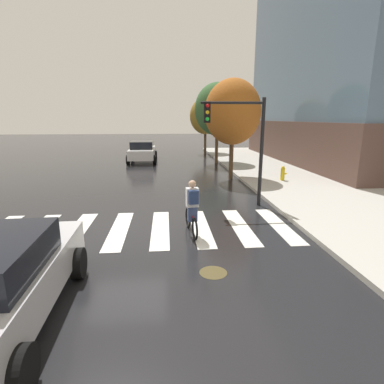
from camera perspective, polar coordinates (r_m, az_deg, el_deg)
name	(u,v)px	position (r m, az deg, el deg)	size (l,w,h in m)	color
ground_plane	(126,230)	(9.86, -12.40, -6.97)	(120.00, 120.00, 0.00)	black
crosswalk_stripes	(140,229)	(9.81, -9.80, -6.92)	(9.62, 3.42, 0.01)	silver
manhole_cover	(213,272)	(7.16, 4.03, -14.94)	(0.64, 0.64, 0.01)	#473D1E
sedan_mid	(142,151)	(24.89, -9.37, 7.65)	(2.26, 4.78, 1.65)	silver
cyclist	(192,208)	(8.97, 0.01, -3.04)	(0.39, 1.71, 1.69)	black
traffic_light_near	(241,134)	(11.88, 9.30, 10.82)	(2.47, 0.28, 4.20)	black
fire_hydrant	(283,173)	(17.09, 16.80, 3.41)	(0.33, 0.22, 0.78)	gold
street_tree_near	(233,112)	(17.46, 7.69, 14.74)	(3.13, 3.13, 5.57)	#4C3823
street_tree_mid	(217,109)	(23.61, 4.81, 15.32)	(3.40, 3.40, 6.05)	#4C3823
street_tree_far	(205,116)	(30.10, 2.56, 14.16)	(3.03, 3.03, 5.38)	#4C3823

